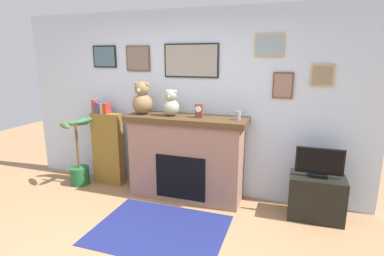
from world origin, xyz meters
TOP-DOWN VIEW (x-y plane):
  - back_wall at (0.00, 2.00)m, footprint 5.20×0.15m
  - fireplace at (0.15, 1.68)m, footprint 1.66×0.57m
  - bookshelf at (-1.17, 1.74)m, footprint 0.48×0.16m
  - potted_plant at (-1.58, 1.55)m, footprint 0.53×0.57m
  - tv_stand at (1.87, 1.64)m, footprint 0.65×0.40m
  - television at (1.87, 1.64)m, footprint 0.55×0.14m
  - area_rug at (0.15, 0.75)m, footprint 1.50×1.15m
  - candle_jar at (0.86, 1.67)m, footprint 0.07×0.07m
  - mantel_clock at (0.34, 1.67)m, footprint 0.10×0.08m
  - teddy_bear_tan at (-0.50, 1.67)m, footprint 0.28×0.28m
  - teddy_bear_cream at (-0.06, 1.67)m, footprint 0.22×0.22m

SIDE VIEW (x-z plane):
  - area_rug at x=0.15m, z-range 0.00..0.01m
  - tv_stand at x=1.87m, z-range 0.00..0.54m
  - potted_plant at x=-1.58m, z-range -0.16..0.92m
  - fireplace at x=0.15m, z-range 0.01..1.18m
  - bookshelf at x=-1.17m, z-range -0.06..1.26m
  - television at x=1.87m, z-range 0.53..0.89m
  - candle_jar at x=0.86m, z-range 1.17..1.29m
  - mantel_clock at x=0.34m, z-range 1.17..1.35m
  - back_wall at x=0.00m, z-range 0.01..2.61m
  - teddy_bear_cream at x=-0.06m, z-range 1.15..1.51m
  - teddy_bear_tan at x=-0.50m, z-range 1.15..1.60m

